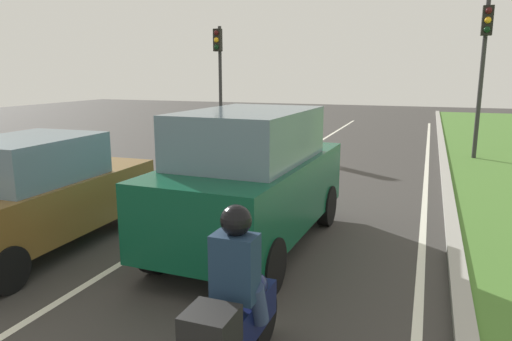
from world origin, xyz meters
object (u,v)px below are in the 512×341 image
Objects in this scene: car_sedan_left_lane at (36,194)px; traffic_light_near_right at (484,52)px; car_suv_ahead at (252,178)px; rider_person at (236,265)px; traffic_light_overhead_left at (219,62)px; motorcycle at (235,331)px.

traffic_light_near_right is at bearing 55.34° from car_sedan_left_lane.
car_sedan_left_lane is 0.83× the size of traffic_light_near_right.
car_suv_ahead is 3.92× the size of rider_person.
car_suv_ahead is at bearing -63.08° from traffic_light_overhead_left.
traffic_light_near_right reaches higher than car_sedan_left_lane.
car_sedan_left_lane is 0.92× the size of traffic_light_overhead_left.
traffic_light_near_right is (4.14, 9.93, 2.31)m from car_suv_ahead.
traffic_light_near_right is 1.10× the size of traffic_light_overhead_left.
rider_person is 16.37m from traffic_light_overhead_left.
rider_person is 0.22× the size of traffic_light_near_right.
car_sedan_left_lane is at bearing 154.73° from motorcycle.
traffic_light_near_right is (3.01, 13.32, 2.29)m from rider_person.
traffic_light_overhead_left is at bearing 99.89° from car_sedan_left_lane.
car_sedan_left_lane is 4.88m from rider_person.
car_suv_ahead reaches higher than rider_person.
car_suv_ahead is 0.97× the size of traffic_light_overhead_left.
car_sedan_left_lane is at bearing -123.45° from traffic_light_near_right.
rider_person is 13.84m from traffic_light_near_right.
car_sedan_left_lane reaches higher than rider_person.
car_suv_ahead is 3.53m from car_sedan_left_lane.
traffic_light_near_right reaches higher than car_suv_ahead.
car_suv_ahead is 11.00m from traffic_light_near_right.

